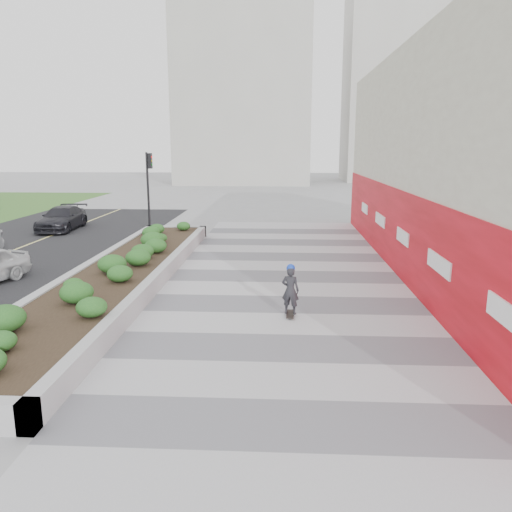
# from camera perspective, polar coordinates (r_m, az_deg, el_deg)

# --- Properties ---
(ground) EXTENTS (160.00, 160.00, 0.00)m
(ground) POSITION_cam_1_polar(r_m,az_deg,el_deg) (9.92, 3.66, -14.48)
(ground) COLOR gray
(ground) RESTS_ON ground
(walkway) EXTENTS (8.00, 36.00, 0.01)m
(walkway) POSITION_cam_1_polar(r_m,az_deg,el_deg) (12.67, 3.53, -8.32)
(walkway) COLOR #A8A8AD
(walkway) RESTS_ON ground
(building) EXTENTS (6.04, 24.08, 8.00)m
(building) POSITION_cam_1_polar(r_m,az_deg,el_deg) (19.21, 25.18, 9.74)
(building) COLOR #B9B19E
(building) RESTS_ON ground
(planter) EXTENTS (3.00, 18.00, 0.90)m
(planter) POSITION_cam_1_polar(r_m,az_deg,el_deg) (17.21, -15.20, -1.70)
(planter) COLOR #9E9EA0
(planter) RESTS_ON ground
(traffic_signal_near) EXTENTS (0.33, 0.28, 4.20)m
(traffic_signal_near) POSITION_cam_1_polar(r_m,az_deg,el_deg) (27.34, -12.14, 8.51)
(traffic_signal_near) COLOR black
(traffic_signal_near) RESTS_ON ground
(distant_bldg_north_l) EXTENTS (16.00, 12.00, 20.00)m
(distant_bldg_north_l) POSITION_cam_1_polar(r_m,az_deg,el_deg) (64.27, -1.39, 17.31)
(distant_bldg_north_l) COLOR #ADAAA3
(distant_bldg_north_l) RESTS_ON ground
(distant_bldg_north_r) EXTENTS (14.00, 10.00, 24.00)m
(distant_bldg_north_r) POSITION_cam_1_polar(r_m,az_deg,el_deg) (70.90, 16.14, 18.01)
(distant_bldg_north_r) COLOR #ADAAA3
(distant_bldg_north_r) RESTS_ON ground
(manhole_cover) EXTENTS (0.44, 0.44, 0.01)m
(manhole_cover) POSITION_cam_1_polar(r_m,az_deg,el_deg) (12.68, 5.81, -8.34)
(manhole_cover) COLOR #595654
(manhole_cover) RESTS_ON ground
(skateboarder) EXTENTS (0.54, 0.72, 1.45)m
(skateboarder) POSITION_cam_1_polar(r_m,az_deg,el_deg) (13.37, 3.95, -3.90)
(skateboarder) COLOR beige
(skateboarder) RESTS_ON ground
(car_dark) EXTENTS (2.01, 4.43, 1.26)m
(car_dark) POSITION_cam_1_polar(r_m,az_deg,el_deg) (29.45, -21.30, 4.03)
(car_dark) COLOR black
(car_dark) RESTS_ON ground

